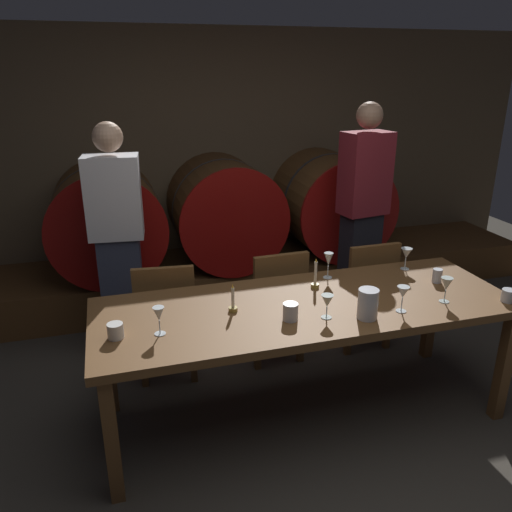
{
  "coord_description": "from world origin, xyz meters",
  "views": [
    {
      "loc": [
        -1.01,
        -2.13,
        2.09
      ],
      "look_at": [
        -0.1,
        0.98,
        0.88
      ],
      "focal_mm": 35.69,
      "sensor_mm": 36.0,
      "label": 1
    }
  ],
  "objects_px": {
    "chair_center": "(275,300)",
    "cup_center_left": "(290,312)",
    "wine_barrel_center": "(224,211)",
    "wine_glass_right": "(446,285)",
    "cup_far_left": "(115,331)",
    "pitcher": "(368,304)",
    "chair_right": "(365,289)",
    "candle_right": "(315,280)",
    "wine_barrel_right": "(330,203)",
    "guest_left": "(118,242)",
    "wine_glass_far_right": "(406,254)",
    "cup_far_right": "(508,296)",
    "cup_center_right": "(437,276)",
    "wine_glass_center_left": "(328,260)",
    "dining_table": "(306,314)",
    "chair_left": "(166,315)",
    "wine_glass_far_left": "(159,315)",
    "wine_barrel_left": "(107,220)",
    "guest_right": "(362,213)",
    "candle_left": "(233,304)",
    "wine_glass_center_right": "(403,293)",
    "wine_glass_left": "(327,302)"
  },
  "relations": [
    {
      "from": "guest_right",
      "to": "cup_center_left",
      "type": "xyz_separation_m",
      "value": [
        -1.11,
        -1.31,
        -0.12
      ]
    },
    {
      "from": "wine_barrel_center",
      "to": "pitcher",
      "type": "relative_size",
      "value": 5.65
    },
    {
      "from": "pitcher",
      "to": "cup_center_right",
      "type": "bearing_deg",
      "value": 25.62
    },
    {
      "from": "wine_barrel_center",
      "to": "wine_glass_right",
      "type": "relative_size",
      "value": 6.27
    },
    {
      "from": "dining_table",
      "to": "wine_barrel_left",
      "type": "bearing_deg",
      "value": 119.39
    },
    {
      "from": "pitcher",
      "to": "cup_center_left",
      "type": "relative_size",
      "value": 1.74
    },
    {
      "from": "guest_left",
      "to": "cup_center_left",
      "type": "height_order",
      "value": "guest_left"
    },
    {
      "from": "guest_right",
      "to": "candle_left",
      "type": "height_order",
      "value": "guest_right"
    },
    {
      "from": "dining_table",
      "to": "guest_left",
      "type": "xyz_separation_m",
      "value": [
        -1.03,
        1.11,
        0.19
      ]
    },
    {
      "from": "guest_right",
      "to": "wine_glass_left",
      "type": "xyz_separation_m",
      "value": [
        -0.91,
        -1.34,
        -0.07
      ]
    },
    {
      "from": "wine_barrel_center",
      "to": "cup_far_right",
      "type": "xyz_separation_m",
      "value": [
        1.21,
        -2.27,
        -0.02
      ]
    },
    {
      "from": "chair_center",
      "to": "cup_center_left",
      "type": "xyz_separation_m",
      "value": [
        -0.2,
        -0.84,
        0.34
      ]
    },
    {
      "from": "cup_far_left",
      "to": "pitcher",
      "type": "bearing_deg",
      "value": -6.99
    },
    {
      "from": "wine_barrel_center",
      "to": "chair_center",
      "type": "distance_m",
      "value": 1.33
    },
    {
      "from": "chair_left",
      "to": "wine_glass_far_left",
      "type": "relative_size",
      "value": 5.65
    },
    {
      "from": "chair_left",
      "to": "wine_glass_left",
      "type": "bearing_deg",
      "value": 139.33
    },
    {
      "from": "guest_left",
      "to": "candle_right",
      "type": "bearing_deg",
      "value": 148.07
    },
    {
      "from": "candle_right",
      "to": "wine_glass_center_right",
      "type": "bearing_deg",
      "value": -52.54
    },
    {
      "from": "chair_right",
      "to": "guest_right",
      "type": "bearing_deg",
      "value": -112.04
    },
    {
      "from": "wine_barrel_right",
      "to": "cup_center_left",
      "type": "relative_size",
      "value": 9.84
    },
    {
      "from": "wine_barrel_center",
      "to": "guest_left",
      "type": "distance_m",
      "value": 1.29
    },
    {
      "from": "dining_table",
      "to": "candle_left",
      "type": "distance_m",
      "value": 0.46
    },
    {
      "from": "dining_table",
      "to": "chair_center",
      "type": "height_order",
      "value": "chair_center"
    },
    {
      "from": "cup_far_left",
      "to": "cup_center_right",
      "type": "distance_m",
      "value": 2.03
    },
    {
      "from": "wine_barrel_left",
      "to": "wine_glass_far_right",
      "type": "distance_m",
      "value": 2.55
    },
    {
      "from": "chair_left",
      "to": "wine_glass_far_left",
      "type": "bearing_deg",
      "value": 88.63
    },
    {
      "from": "wine_glass_center_left",
      "to": "cup_far_right",
      "type": "relative_size",
      "value": 2.24
    },
    {
      "from": "guest_left",
      "to": "candle_left",
      "type": "relative_size",
      "value": 10.2
    },
    {
      "from": "wine_glass_far_right",
      "to": "guest_right",
      "type": "bearing_deg",
      "value": 83.7
    },
    {
      "from": "guest_right",
      "to": "cup_center_left",
      "type": "relative_size",
      "value": 18.63
    },
    {
      "from": "guest_right",
      "to": "cup_far_left",
      "type": "xyz_separation_m",
      "value": [
        -2.04,
        -1.24,
        -0.13
      ]
    },
    {
      "from": "guest_left",
      "to": "wine_glass_right",
      "type": "bearing_deg",
      "value": 150.23
    },
    {
      "from": "guest_left",
      "to": "wine_glass_center_left",
      "type": "height_order",
      "value": "guest_left"
    },
    {
      "from": "pitcher",
      "to": "wine_barrel_center",
      "type": "bearing_deg",
      "value": 97.77
    },
    {
      "from": "chair_right",
      "to": "candle_right",
      "type": "height_order",
      "value": "candle_right"
    },
    {
      "from": "pitcher",
      "to": "wine_glass_center_left",
      "type": "height_order",
      "value": "wine_glass_center_left"
    },
    {
      "from": "cup_far_left",
      "to": "cup_far_right",
      "type": "bearing_deg",
      "value": -5.34
    },
    {
      "from": "wine_glass_center_right",
      "to": "cup_center_right",
      "type": "xyz_separation_m",
      "value": [
        0.45,
        0.31,
        -0.07
      ]
    },
    {
      "from": "chair_center",
      "to": "candle_left",
      "type": "distance_m",
      "value": 0.88
    },
    {
      "from": "guest_left",
      "to": "candle_right",
      "type": "xyz_separation_m",
      "value": [
        1.17,
        -0.92,
        -0.07
      ]
    },
    {
      "from": "wine_barrel_right",
      "to": "guest_left",
      "type": "height_order",
      "value": "guest_left"
    },
    {
      "from": "cup_far_right",
      "to": "pitcher",
      "type": "bearing_deg",
      "value": 177.14
    },
    {
      "from": "wine_glass_far_right",
      "to": "cup_center_right",
      "type": "bearing_deg",
      "value": -74.24
    },
    {
      "from": "wine_barrel_left",
      "to": "chair_center",
      "type": "xyz_separation_m",
      "value": [
        1.14,
        -1.28,
        -0.34
      ]
    },
    {
      "from": "wine_glass_far_left",
      "to": "wine_glass_far_right",
      "type": "bearing_deg",
      "value": 14.35
    },
    {
      "from": "wine_glass_far_right",
      "to": "cup_far_right",
      "type": "relative_size",
      "value": 1.94
    },
    {
      "from": "chair_right",
      "to": "cup_far_left",
      "type": "xyz_separation_m",
      "value": [
        -1.85,
        -0.77,
        0.33
      ]
    },
    {
      "from": "cup_center_right",
      "to": "wine_barrel_left",
      "type": "bearing_deg",
      "value": 136.89
    },
    {
      "from": "chair_left",
      "to": "guest_right",
      "type": "bearing_deg",
      "value": -157.97
    },
    {
      "from": "guest_right",
      "to": "cup_far_left",
      "type": "bearing_deg",
      "value": 21.99
    }
  ]
}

